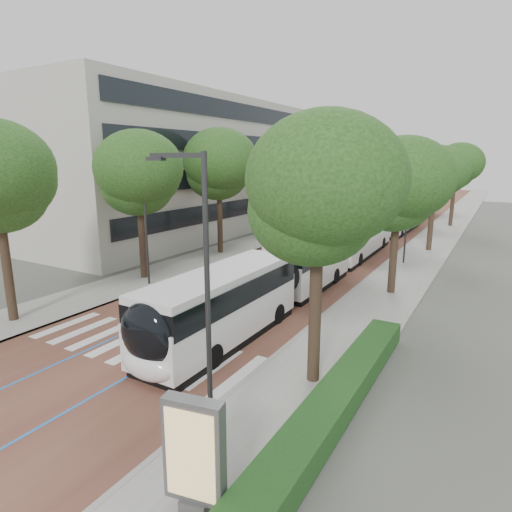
% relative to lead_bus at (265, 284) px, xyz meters
% --- Properties ---
extents(ground, '(160.00, 160.00, 0.00)m').
position_rel_lead_bus_xyz_m(ground, '(-2.84, -7.16, -1.63)').
color(ground, '#51544C').
rests_on(ground, ground).
extents(road, '(11.00, 140.00, 0.02)m').
position_rel_lead_bus_xyz_m(road, '(-2.84, 32.84, -1.62)').
color(road, '#562E26').
rests_on(road, ground).
extents(sidewalk_left, '(4.00, 140.00, 0.12)m').
position_rel_lead_bus_xyz_m(sidewalk_left, '(-10.34, 32.84, -1.57)').
color(sidewalk_left, gray).
rests_on(sidewalk_left, ground).
extents(sidewalk_right, '(4.00, 140.00, 0.12)m').
position_rel_lead_bus_xyz_m(sidewalk_right, '(4.66, 32.84, -1.57)').
color(sidewalk_right, gray).
rests_on(sidewalk_right, ground).
extents(kerb_left, '(0.20, 140.00, 0.14)m').
position_rel_lead_bus_xyz_m(kerb_left, '(-8.44, 32.84, -1.57)').
color(kerb_left, gray).
rests_on(kerb_left, ground).
extents(kerb_right, '(0.20, 140.00, 0.14)m').
position_rel_lead_bus_xyz_m(kerb_right, '(2.76, 32.84, -1.57)').
color(kerb_right, gray).
rests_on(kerb_right, ground).
extents(zebra_crossing, '(10.55, 3.60, 0.01)m').
position_rel_lead_bus_xyz_m(zebra_crossing, '(-2.64, -6.16, -1.60)').
color(zebra_crossing, silver).
rests_on(zebra_crossing, ground).
extents(lane_line_left, '(0.12, 126.00, 0.01)m').
position_rel_lead_bus_xyz_m(lane_line_left, '(-4.44, 32.84, -1.60)').
color(lane_line_left, blue).
rests_on(lane_line_left, road).
extents(lane_line_right, '(0.12, 126.00, 0.01)m').
position_rel_lead_bus_xyz_m(lane_line_right, '(-1.24, 32.84, -1.60)').
color(lane_line_right, blue).
rests_on(lane_line_right, road).
extents(office_building, '(18.11, 40.00, 14.00)m').
position_rel_lead_bus_xyz_m(office_building, '(-22.31, 20.84, 5.37)').
color(office_building, '#B8B4AA').
rests_on(office_building, ground).
extents(hedge, '(1.20, 14.00, 0.80)m').
position_rel_lead_bus_xyz_m(hedge, '(6.26, -7.16, -1.11)').
color(hedge, '#18471A').
rests_on(hedge, sidewalk_right).
extents(streetlight_near, '(1.82, 0.20, 8.00)m').
position_rel_lead_bus_xyz_m(streetlight_near, '(3.78, -10.16, 3.19)').
color(streetlight_near, '#2D2E30').
rests_on(streetlight_near, sidewalk_right).
extents(streetlight_far, '(1.82, 0.20, 8.00)m').
position_rel_lead_bus_xyz_m(streetlight_far, '(3.78, 14.84, 3.19)').
color(streetlight_far, '#2D2E30').
rests_on(streetlight_far, sidewalk_right).
extents(lamp_post_left, '(0.14, 0.14, 8.00)m').
position_rel_lead_bus_xyz_m(lamp_post_left, '(-8.94, 0.84, 2.49)').
color(lamp_post_left, '#2D2E30').
rests_on(lamp_post_left, sidewalk_left).
extents(trees_left, '(6.19, 60.78, 9.77)m').
position_rel_lead_bus_xyz_m(trees_left, '(-10.34, 19.03, 5.11)').
color(trees_left, black).
rests_on(trees_left, ground).
extents(trees_right, '(5.55, 47.32, 9.12)m').
position_rel_lead_bus_xyz_m(trees_right, '(4.86, 15.04, 4.87)').
color(trees_right, black).
rests_on(trees_right, ground).
extents(lead_bus, '(2.63, 18.41, 3.20)m').
position_rel_lead_bus_xyz_m(lead_bus, '(0.00, 0.00, 0.00)').
color(lead_bus, black).
rests_on(lead_bus, ground).
extents(bus_queued_0, '(2.70, 12.43, 3.20)m').
position_rel_lead_bus_xyz_m(bus_queued_0, '(-0.03, 15.77, -0.00)').
color(bus_queued_0, white).
rests_on(bus_queued_0, ground).
extents(bus_queued_1, '(2.73, 12.44, 3.20)m').
position_rel_lead_bus_xyz_m(bus_queued_1, '(0.24, 29.64, -0.00)').
color(bus_queued_1, white).
rests_on(bus_queued_1, ground).
extents(bus_queued_2, '(2.58, 12.41, 3.20)m').
position_rel_lead_bus_xyz_m(bus_queued_2, '(0.12, 42.71, -0.00)').
color(bus_queued_2, white).
rests_on(bus_queued_2, ground).
extents(ad_panel, '(1.42, 0.64, 2.86)m').
position_rel_lead_bus_xyz_m(ad_panel, '(4.94, -12.09, -0.01)').
color(ad_panel, '#59595B').
rests_on(ad_panel, sidewalk_right).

